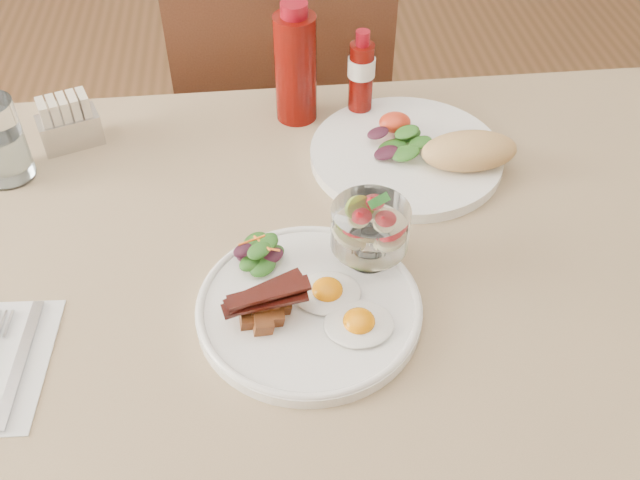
# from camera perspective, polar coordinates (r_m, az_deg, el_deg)

# --- Properties ---
(table) EXTENTS (1.33, 0.88, 0.75)m
(table) POSITION_cam_1_polar(r_m,az_deg,el_deg) (1.01, -0.73, -5.62)
(table) COLOR #502B19
(table) RESTS_ON ground
(chair_far) EXTENTS (0.42, 0.42, 0.93)m
(chair_far) POSITION_cam_1_polar(r_m,az_deg,el_deg) (1.60, -2.99, 9.43)
(chair_far) COLOR #502B19
(chair_far) RESTS_ON ground
(main_plate) EXTENTS (0.28, 0.28, 0.02)m
(main_plate) POSITION_cam_1_polar(r_m,az_deg,el_deg) (0.89, -0.88, -5.47)
(main_plate) COLOR white
(main_plate) RESTS_ON table
(fried_eggs) EXTENTS (0.14, 0.16, 0.02)m
(fried_eggs) POSITION_cam_1_polar(r_m,az_deg,el_deg) (0.87, 1.83, -5.36)
(fried_eggs) COLOR white
(fried_eggs) RESTS_ON main_plate
(bacon_potato_pile) EXTENTS (0.11, 0.07, 0.05)m
(bacon_potato_pile) POSITION_cam_1_polar(r_m,az_deg,el_deg) (0.85, -4.43, -5.25)
(bacon_potato_pile) COLOR brown
(bacon_potato_pile) RESTS_ON main_plate
(side_salad) EXTENTS (0.07, 0.06, 0.04)m
(side_salad) POSITION_cam_1_polar(r_m,az_deg,el_deg) (0.92, -4.82, -1.11)
(side_salad) COLOR #194512
(side_salad) RESTS_ON main_plate
(fruit_cup) EXTENTS (0.10, 0.10, 0.10)m
(fruit_cup) POSITION_cam_1_polar(r_m,az_deg,el_deg) (0.90, 4.02, 1.00)
(fruit_cup) COLOR white
(fruit_cup) RESTS_ON main_plate
(second_plate) EXTENTS (0.31, 0.30, 0.08)m
(second_plate) POSITION_cam_1_polar(r_m,az_deg,el_deg) (1.11, 8.07, 6.97)
(second_plate) COLOR white
(second_plate) RESTS_ON table
(ketchup_bottle) EXTENTS (0.07, 0.07, 0.20)m
(ketchup_bottle) POSITION_cam_1_polar(r_m,az_deg,el_deg) (1.16, -1.97, 13.72)
(ketchup_bottle) COLOR #5C0905
(ketchup_bottle) RESTS_ON table
(hot_sauce_bottle) EXTENTS (0.05, 0.05, 0.16)m
(hot_sauce_bottle) POSITION_cam_1_polar(r_m,az_deg,el_deg) (1.17, 3.30, 12.89)
(hot_sauce_bottle) COLOR #5C0905
(hot_sauce_bottle) RESTS_ON table
(sugar_caddy) EXTENTS (0.10, 0.08, 0.08)m
(sugar_caddy) POSITION_cam_1_polar(r_m,az_deg,el_deg) (1.20, -19.46, 8.75)
(sugar_caddy) COLOR silver
(sugar_caddy) RESTS_ON table
(water_glass) EXTENTS (0.07, 0.07, 0.13)m
(water_glass) POSITION_cam_1_polar(r_m,az_deg,el_deg) (1.15, -24.23, 6.92)
(water_glass) COLOR white
(water_glass) RESTS_ON table
(napkin_cutlery) EXTENTS (0.12, 0.20, 0.01)m
(napkin_cutlery) POSITION_cam_1_polar(r_m,az_deg,el_deg) (0.92, -23.98, -9.08)
(napkin_cutlery) COLOR white
(napkin_cutlery) RESTS_ON table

